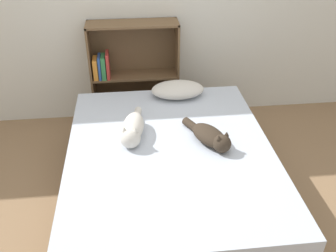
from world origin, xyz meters
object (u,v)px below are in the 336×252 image
Objects in this scene: cat_light at (133,129)px; cat_dark at (211,137)px; pillow at (178,90)px; bookshelf at (132,72)px; bed at (170,176)px.

cat_light reaches higher than cat_dark.
pillow is 0.64m from bookshelf.
bookshelf is at bearing 127.79° from pillow.
pillow is at bearing 78.67° from bed.
bed is 1.33m from bookshelf.
bookshelf reaches higher than pillow.
cat_dark reaches higher than pillow.
cat_light is (-0.26, 0.17, 0.33)m from bed.
cat_dark is 0.44× the size of bookshelf.
cat_light is (-0.42, -0.60, 0.00)m from pillow.
bed is 4.07× the size of cat_dark.
bookshelf reaches higher than cat_dark.
cat_light reaches higher than bed.
pillow reaches higher than bed.
bed is 0.45m from cat_light.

